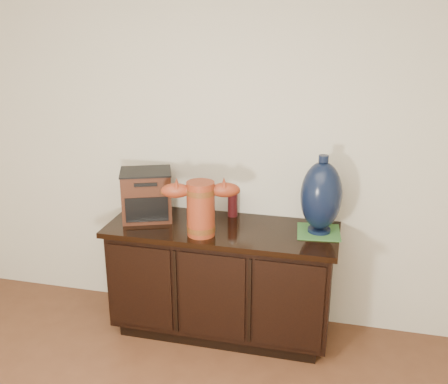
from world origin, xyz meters
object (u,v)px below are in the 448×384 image
(lamp_base, at_px, (321,196))
(spray_can, at_px, (233,203))
(tv_radio, at_px, (147,195))
(sideboard, at_px, (222,279))
(terracotta_vessel, at_px, (201,205))

(lamp_base, distance_m, spray_can, 0.61)
(tv_radio, bearing_deg, spray_can, -3.27)
(sideboard, height_order, lamp_base, lamp_base)
(sideboard, bearing_deg, terracotta_vessel, -124.26)
(terracotta_vessel, distance_m, spray_can, 0.38)
(sideboard, height_order, terracotta_vessel, terracotta_vessel)
(tv_radio, height_order, spray_can, tv_radio)
(terracotta_vessel, bearing_deg, spray_can, 54.97)
(lamp_base, relative_size, spray_can, 2.55)
(terracotta_vessel, distance_m, lamp_base, 0.73)
(sideboard, xyz_separation_m, terracotta_vessel, (-0.10, -0.14, 0.56))
(terracotta_vessel, height_order, tv_radio, terracotta_vessel)
(tv_radio, bearing_deg, terracotta_vessel, -43.82)
(sideboard, distance_m, spray_can, 0.51)
(terracotta_vessel, xyz_separation_m, lamp_base, (0.70, 0.20, 0.05))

